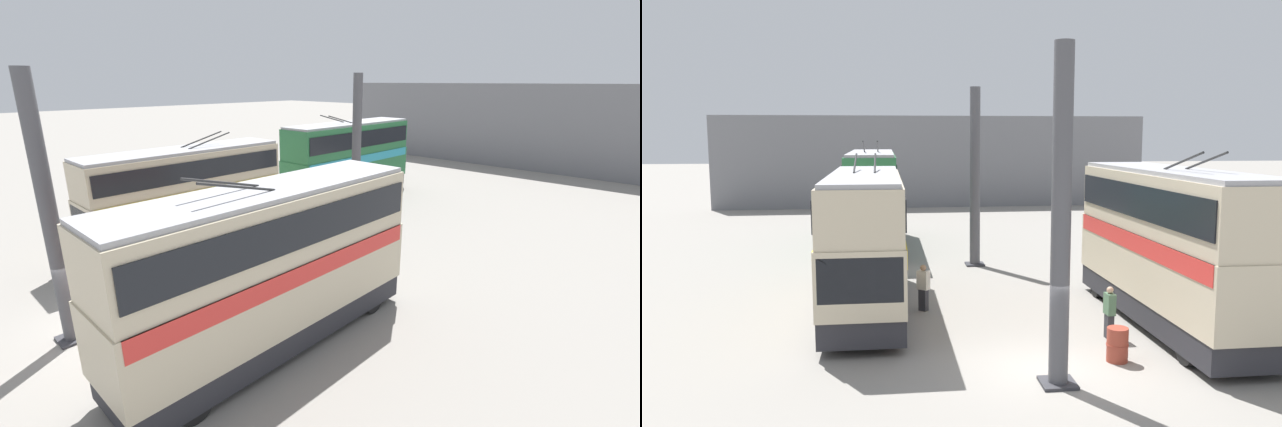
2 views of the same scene
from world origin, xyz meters
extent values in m
plane|color=gray|center=(0.00, 0.00, 0.00)|extent=(240.00, 240.00, 0.00)
cube|color=slate|center=(36.95, 0.00, 3.80)|extent=(0.50, 36.00, 7.60)
cylinder|color=#4C4C51|center=(-0.89, 0.00, 4.10)|extent=(0.48, 0.48, 8.21)
cube|color=#333338|center=(-0.89, 0.00, 0.04)|extent=(0.86, 0.86, 0.08)
cylinder|color=#4C4C51|center=(13.27, 0.00, 4.10)|extent=(0.48, 0.48, 8.21)
cube|color=#333338|center=(13.27, 0.00, 0.04)|extent=(0.86, 0.86, 0.08)
cylinder|color=black|center=(6.98, -5.86, 0.45)|extent=(0.90, 0.30, 0.90)
cylinder|color=black|center=(6.98, -3.76, 0.45)|extent=(0.90, 0.30, 0.90)
cylinder|color=black|center=(-0.06, -5.86, 0.45)|extent=(0.90, 0.30, 0.90)
cylinder|color=black|center=(-0.06, -3.76, 0.45)|extent=(0.90, 0.30, 0.90)
cube|color=#28282D|center=(3.36, -4.81, 0.62)|extent=(9.83, 2.45, 0.75)
cube|color=beige|center=(3.36, -4.81, 2.00)|extent=(10.03, 2.50, 1.99)
cube|color=red|center=(3.36, -4.81, 2.72)|extent=(9.73, 2.54, 0.55)
cube|color=beige|center=(3.36, -4.81, 3.93)|extent=(9.93, 2.43, 1.87)
cube|color=black|center=(3.36, -4.81, 4.02)|extent=(9.63, 2.51, 1.03)
cube|color=#9E9EA3|center=(3.36, -4.81, 4.94)|extent=(9.83, 2.25, 0.14)
cube|color=black|center=(8.32, -4.81, 2.20)|extent=(0.12, 2.30, 1.28)
cylinder|color=#282828|center=(2.11, -5.16, 5.30)|extent=(2.35, 0.07, 0.65)
cylinder|color=#282828|center=(2.11, -4.46, 5.30)|extent=(2.35, 0.07, 0.65)
cylinder|color=black|center=(2.71, 3.76, 0.49)|extent=(0.99, 0.30, 0.99)
cylinder|color=black|center=(2.71, 5.86, 0.49)|extent=(0.99, 0.30, 0.99)
cylinder|color=black|center=(9.50, 3.76, 0.49)|extent=(0.99, 0.30, 0.99)
cylinder|color=black|center=(9.50, 5.86, 0.49)|extent=(0.99, 0.30, 0.99)
cube|color=#28282D|center=(6.20, 4.81, 0.66)|extent=(9.60, 2.45, 0.77)
cube|color=beige|center=(6.20, 4.81, 2.02)|extent=(9.80, 2.50, 1.94)
cube|color=yellow|center=(6.20, 4.81, 2.71)|extent=(9.50, 2.54, 0.55)
cube|color=beige|center=(6.20, 4.81, 3.81)|extent=(9.70, 2.43, 1.64)
cube|color=black|center=(6.20, 4.81, 3.89)|extent=(9.40, 2.51, 0.90)
cube|color=#9E9EA3|center=(6.20, 4.81, 4.70)|extent=(9.60, 2.25, 0.14)
cube|color=black|center=(1.37, 4.81, 2.21)|extent=(0.12, 2.30, 1.24)
cylinder|color=#282828|center=(7.43, 4.46, 5.06)|extent=(2.35, 0.07, 0.65)
cylinder|color=#282828|center=(7.43, 5.16, 5.06)|extent=(2.35, 0.07, 0.65)
cylinder|color=black|center=(22.41, 3.76, 0.47)|extent=(0.94, 0.30, 0.94)
cylinder|color=black|center=(22.41, 5.86, 0.47)|extent=(0.94, 0.30, 0.94)
cylinder|color=black|center=(14.84, 3.76, 0.47)|extent=(0.94, 0.30, 0.94)
cylinder|color=black|center=(14.84, 5.86, 0.47)|extent=(0.94, 0.30, 0.94)
cube|color=#28282D|center=(18.53, 4.81, 0.64)|extent=(10.36, 2.45, 0.76)
cube|color=#286B3D|center=(18.53, 4.81, 2.05)|extent=(10.57, 2.50, 2.07)
cube|color=teal|center=(18.53, 4.81, 2.81)|extent=(10.25, 2.54, 0.55)
cube|color=#286B3D|center=(18.53, 4.81, 4.05)|extent=(10.47, 2.43, 1.93)
cube|color=black|center=(18.53, 4.81, 4.15)|extent=(10.15, 2.51, 1.06)
cube|color=#9E9EA3|center=(18.53, 4.81, 5.08)|extent=(10.36, 2.25, 0.14)
cube|color=black|center=(23.75, 4.81, 2.26)|extent=(0.12, 2.30, 1.32)
cylinder|color=#282828|center=(17.20, 4.46, 5.44)|extent=(2.35, 0.07, 0.65)
cylinder|color=#282828|center=(17.20, 5.16, 5.44)|extent=(2.35, 0.07, 0.65)
cube|color=#2D2D33|center=(2.34, -2.48, 0.37)|extent=(0.31, 0.21, 0.73)
cube|color=#4C7051|center=(2.34, -2.48, 1.05)|extent=(0.43, 0.26, 0.64)
sphere|color=tan|center=(2.34, -2.48, 1.48)|extent=(0.21, 0.21, 0.21)
cube|color=#2D2D33|center=(5.97, 2.86, 0.38)|extent=(0.35, 0.36, 0.75)
cube|color=beige|center=(5.97, 2.86, 1.08)|extent=(0.45, 0.48, 0.66)
sphere|color=#A37A5B|center=(5.97, 2.86, 1.52)|extent=(0.21, 0.21, 0.21)
cylinder|color=#933828|center=(0.44, -2.01, 0.47)|extent=(0.57, 0.57, 0.93)
cylinder|color=#933828|center=(0.44, -2.01, 0.47)|extent=(0.60, 0.60, 0.04)
camera|label=1|loc=(-4.06, -13.78, 7.84)|focal=24.00mm
camera|label=2|loc=(-15.07, 4.12, 6.07)|focal=35.00mm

